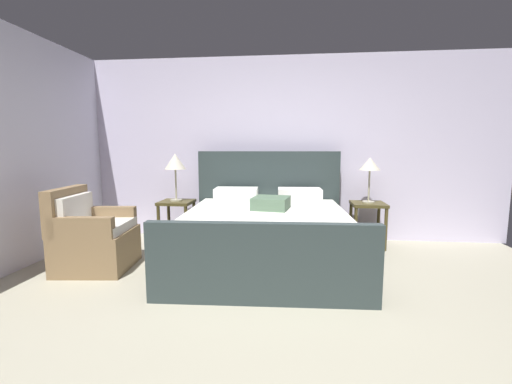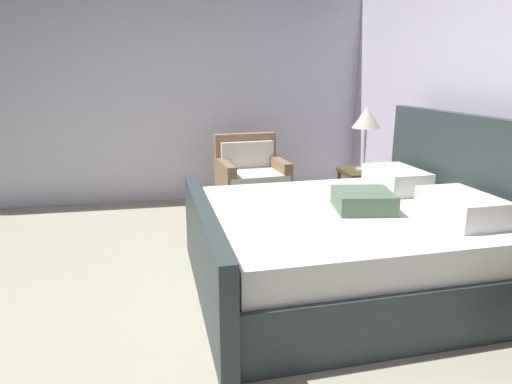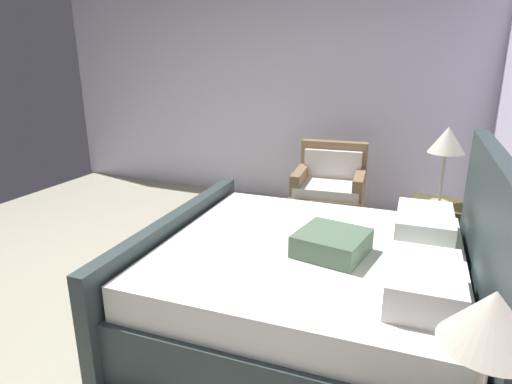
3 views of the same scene
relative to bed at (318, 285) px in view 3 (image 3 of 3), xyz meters
name	(u,v)px [view 3 (image 3 of 3)]	position (x,y,z in m)	size (l,w,h in m)	color
ground_plane	(101,302)	(0.28, -1.63, -0.36)	(5.89, 5.54, 0.02)	#A8A38C
wall_side_left	(254,95)	(-2.73, -1.63, 0.96)	(0.12, 5.66, 2.62)	silver
bed	(318,285)	(0.00, 0.00, 0.00)	(2.07, 2.20, 1.28)	#2F3C3B
table_lamp_right	(491,326)	(1.31, 0.80, 0.74)	(0.27, 0.27, 0.60)	#B7B293
nightstand_left	(436,225)	(-1.30, 0.69, 0.05)	(0.44, 0.44, 0.60)	#473F1E
table_lamp_left	(447,142)	(-1.30, 0.69, 0.77)	(0.29, 0.29, 0.65)	#B7B293
armchair	(329,196)	(-1.89, -0.39, -0.01)	(0.80, 0.79, 0.90)	olive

